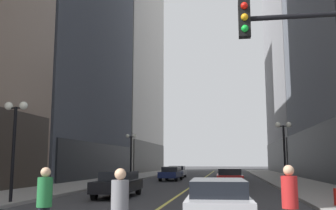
# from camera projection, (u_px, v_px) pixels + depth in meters

# --- Properties ---
(ground_plane) EXTENTS (200.00, 200.00, 0.00)m
(ground_plane) POSITION_uv_depth(u_px,v_px,m) (202.00, 179.00, 39.14)
(ground_plane) COLOR #38383A
(sidewalk_left) EXTENTS (4.50, 78.00, 0.15)m
(sidewalk_left) POSITION_uv_depth(u_px,v_px,m) (124.00, 178.00, 40.42)
(sidewalk_left) COLOR gray
(sidewalk_left) RESTS_ON ground
(sidewalk_right) EXTENTS (4.50, 78.00, 0.15)m
(sidewalk_right) POSITION_uv_depth(u_px,v_px,m) (285.00, 179.00, 37.88)
(sidewalk_right) COLOR gray
(sidewalk_right) RESTS_ON ground
(lane_centre_stripe) EXTENTS (0.16, 70.00, 0.01)m
(lane_centre_stripe) POSITION_uv_depth(u_px,v_px,m) (202.00, 179.00, 39.14)
(lane_centre_stripe) COLOR #E5D64C
(lane_centre_stripe) RESTS_ON ground
(building_left_mid) EXTENTS (12.09, 24.00, 30.78)m
(building_left_mid) POSITION_uv_depth(u_px,v_px,m) (56.00, 42.00, 43.44)
(building_left_mid) COLOR #4C515B
(building_left_mid) RESTS_ON ground
(building_left_far) EXTENTS (12.64, 26.00, 43.10)m
(building_left_far) POSITION_uv_depth(u_px,v_px,m) (118.00, 53.00, 69.29)
(building_left_far) COLOR #A8A399
(building_left_far) RESTS_ON ground
(car_silver) EXTENTS (1.92, 4.74, 1.32)m
(car_silver) POSITION_uv_depth(u_px,v_px,m) (218.00, 200.00, 11.13)
(car_silver) COLOR #B7B7BC
(car_silver) RESTS_ON ground
(car_black) EXTENTS (1.89, 4.62, 1.32)m
(car_black) POSITION_uv_depth(u_px,v_px,m) (118.00, 183.00, 19.81)
(car_black) COLOR black
(car_black) RESTS_ON ground
(car_red) EXTENTS (1.95, 4.70, 1.32)m
(car_red) POSITION_uv_depth(u_px,v_px,m) (229.00, 177.00, 28.11)
(car_red) COLOR #B21919
(car_red) RESTS_ON ground
(car_navy) EXTENTS (1.86, 4.52, 1.32)m
(car_navy) POSITION_uv_depth(u_px,v_px,m) (171.00, 173.00, 36.60)
(car_navy) COLOR #141E4C
(car_navy) RESTS_ON ground
(car_white) EXTENTS (1.93, 4.18, 1.32)m
(car_white) POSITION_uv_depth(u_px,v_px,m) (177.00, 171.00, 43.15)
(car_white) COLOR silver
(car_white) RESTS_ON ground
(pedestrian_in_red_jacket) EXTENTS (0.39, 0.39, 1.77)m
(pedestrian_in_red_jacket) POSITION_uv_depth(u_px,v_px,m) (290.00, 200.00, 8.03)
(pedestrian_in_red_jacket) COLOR black
(pedestrian_in_red_jacket) RESTS_ON ground
(pedestrian_in_grey_suit) EXTENTS (0.41, 0.41, 1.71)m
(pedestrian_in_grey_suit) POSITION_uv_depth(u_px,v_px,m) (120.00, 206.00, 7.28)
(pedestrian_in_grey_suit) COLOR black
(pedestrian_in_grey_suit) RESTS_ON ground
(pedestrian_in_green_parka) EXTENTS (0.45, 0.45, 1.71)m
(pedestrian_in_green_parka) POSITION_uv_depth(u_px,v_px,m) (44.00, 199.00, 8.53)
(pedestrian_in_green_parka) COLOR black
(pedestrian_in_green_parka) RESTS_ON ground
(street_lamp_left_near) EXTENTS (1.06, 0.36, 4.43)m
(street_lamp_left_near) POSITION_uv_depth(u_px,v_px,m) (15.00, 128.00, 16.50)
(street_lamp_left_near) COLOR black
(street_lamp_left_near) RESTS_ON ground
(street_lamp_left_far) EXTENTS (1.06, 0.36, 4.43)m
(street_lamp_left_far) POSITION_uv_depth(u_px,v_px,m) (131.00, 146.00, 36.16)
(street_lamp_left_far) COLOR black
(street_lamp_left_far) RESTS_ON ground
(street_lamp_right_mid) EXTENTS (1.06, 0.36, 4.43)m
(street_lamp_right_mid) POSITION_uv_depth(u_px,v_px,m) (284.00, 140.00, 25.09)
(street_lamp_right_mid) COLOR black
(street_lamp_right_mid) RESTS_ON ground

